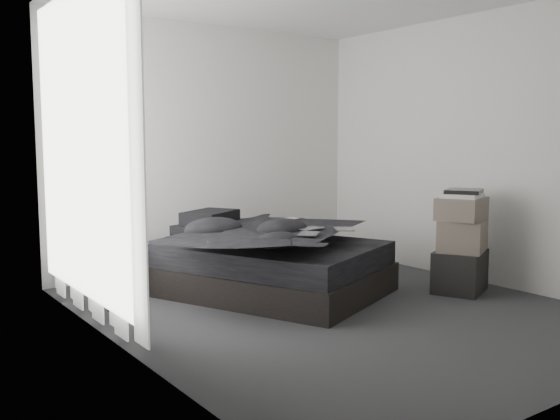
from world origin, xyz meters
TOP-DOWN VIEW (x-y plane):
  - floor at (0.00, 0.00)m, footprint 3.60×4.20m
  - wall_back at (0.00, 2.10)m, footprint 3.60×0.01m
  - wall_left at (-1.80, 0.00)m, footprint 0.01×4.20m
  - wall_right at (1.80, 0.00)m, footprint 0.01×4.20m
  - window_left at (-1.78, 0.90)m, footprint 0.02×2.00m
  - curtain_left at (-1.73, 0.90)m, footprint 0.06×2.12m
  - bed at (-0.11, 0.77)m, footprint 2.06×2.30m
  - mattress at (-0.11, 0.77)m, footprint 1.99×2.23m
  - duvet at (-0.09, 0.73)m, footprint 1.92×2.04m
  - pillow_lower at (-0.44, 1.43)m, footprint 0.68×0.58m
  - pillow_upper at (-0.38, 1.44)m, footprint 0.64×0.58m
  - laptop at (0.19, 0.95)m, footprint 0.32×0.22m
  - comic_a at (-0.12, 0.22)m, footprint 0.28×0.28m
  - comic_b at (0.08, 0.45)m, footprint 0.26×0.20m
  - comic_c at (0.30, 0.25)m, footprint 0.26×0.29m
  - side_stand at (-1.34, 1.41)m, footprint 0.42×0.42m
  - papers at (-1.33, 1.40)m, footprint 0.29×0.27m
  - floor_books at (-1.48, 0.96)m, footprint 0.17×0.21m
  - box_lower at (1.32, -0.20)m, footprint 0.63×0.58m
  - box_mid at (1.33, -0.20)m, footprint 0.60×0.56m
  - box_upper at (1.31, -0.20)m, footprint 0.56×0.51m
  - art_book_white at (1.32, -0.20)m, footprint 0.48×0.45m
  - art_book_snake at (1.33, -0.20)m, footprint 0.48×0.45m

SIDE VIEW (x-z plane):
  - floor at x=0.00m, z-range -0.01..0.01m
  - floor_books at x=-1.48m, z-range 0.00..0.13m
  - bed at x=-0.11m, z-range 0.00..0.26m
  - box_lower at x=1.32m, z-range 0.00..0.38m
  - side_stand at x=-1.34m, z-range 0.00..0.62m
  - mattress at x=-0.11m, z-range 0.26..0.46m
  - pillow_lower at x=-0.44m, z-range 0.46..0.59m
  - box_mid at x=1.33m, z-range 0.38..0.67m
  - duvet at x=-0.09m, z-range 0.46..0.68m
  - papers at x=-1.33m, z-range 0.62..0.63m
  - pillow_upper at x=-0.38m, z-range 0.59..0.71m
  - comic_a at x=-0.12m, z-range 0.68..0.69m
  - comic_b at x=0.08m, z-range 0.68..0.69m
  - laptop at x=0.19m, z-range 0.68..0.70m
  - comic_c at x=0.30m, z-range 0.69..0.70m
  - box_upper at x=1.31m, z-range 0.67..0.87m
  - art_book_white at x=1.32m, z-range 0.87..0.91m
  - art_book_snake at x=1.33m, z-range 0.91..0.95m
  - curtain_left at x=-1.73m, z-range 0.04..2.52m
  - wall_back at x=0.00m, z-range 0.00..2.60m
  - wall_left at x=-1.80m, z-range 0.00..2.60m
  - wall_right at x=1.80m, z-range 0.00..2.60m
  - window_left at x=-1.78m, z-range 0.20..2.50m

